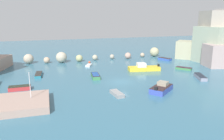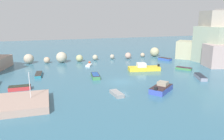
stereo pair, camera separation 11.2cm
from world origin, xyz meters
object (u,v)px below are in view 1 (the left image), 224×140
channel_buoy (89,62)px  moored_boat_10 (184,68)px  moored_boat_9 (144,68)px  moored_boat_7 (165,59)px  moored_boat_2 (200,77)px  moored_boat_0 (31,102)px  moored_boat_8 (39,75)px  moored_boat_4 (20,88)px  stone_dock (12,104)px  moored_boat_6 (117,94)px  moored_boat_1 (89,65)px  moored_boat_5 (161,88)px  moored_boat_3 (95,76)px

channel_buoy → moored_boat_10: channel_buoy is taller
moored_boat_9 → moored_boat_7: bearing=-129.5°
moored_boat_2 → channel_buoy: bearing=-119.1°
moored_boat_0 → moored_boat_8: moored_boat_0 is taller
moored_boat_4 → moored_boat_10: moored_boat_4 is taller
moored_boat_8 → stone_dock: bearing=-7.3°
moored_boat_6 → moored_boat_10: (19.67, 11.25, -0.02)m
moored_boat_1 → moored_boat_2: size_ratio=0.60×
stone_dock → moored_boat_7: size_ratio=2.42×
moored_boat_6 → moored_boat_9: bearing=135.1°
moored_boat_2 → moored_boat_6: size_ratio=1.44×
moored_boat_2 → moored_boat_9: moored_boat_9 is taller
moored_boat_4 → moored_boat_9: moored_boat_9 is taller
moored_boat_4 → moored_boat_8: (2.91, 8.24, -0.08)m
stone_dock → moored_boat_5: 21.66m
moored_boat_8 → moored_boat_7: bearing=106.3°
moored_boat_0 → moored_boat_1: (12.37, 20.95, -0.15)m
moored_boat_5 → moored_boat_10: moored_boat_5 is taller
moored_boat_1 → moored_boat_7: moored_boat_7 is taller
moored_boat_5 → moored_boat_9: 14.09m
moored_boat_0 → moored_boat_2: 30.46m
stone_dock → moored_boat_9: moored_boat_9 is taller
moored_boat_1 → moored_boat_3: (-0.99, -10.58, 0.18)m
channel_buoy → moored_boat_6: (-1.11, -24.27, -0.00)m
moored_boat_3 → moored_boat_6: bearing=10.2°
moored_boat_7 → moored_boat_5: bearing=123.3°
moored_boat_5 → moored_boat_6: moored_boat_5 is taller
moored_boat_6 → stone_dock: bearing=-95.1°
moored_boat_5 → moored_boat_8: moored_boat_5 is taller
moored_boat_4 → moored_boat_5: 22.60m
moored_boat_7 → moored_boat_1: bearing=67.8°
stone_dock → moored_boat_3: stone_dock is taller
channel_buoy → moored_boat_1: (-0.80, -3.05, -0.08)m
moored_boat_1 → moored_boat_3: bearing=-157.8°
moored_boat_1 → moored_boat_7: 21.10m
moored_boat_4 → moored_boat_10: 33.92m
stone_dock → moored_boat_6: stone_dock is taller
stone_dock → moored_boat_1: size_ratio=3.47×
moored_boat_0 → channel_buoy: bearing=-10.8°
stone_dock → moored_boat_1: (14.73, 21.34, -0.28)m
moored_boat_2 → moored_boat_3: moored_boat_3 is taller
moored_boat_7 → moored_boat_10: 11.02m
moored_boat_4 → moored_boat_7: moored_boat_4 is taller
channel_buoy → moored_boat_4: size_ratio=0.16×
moored_boat_2 → moored_boat_3: (-18.86, 6.68, 0.04)m
moored_boat_5 → moored_boat_7: moored_boat_5 is taller
moored_boat_2 → moored_boat_5: size_ratio=0.90×
moored_boat_4 → moored_boat_2: bearing=-5.7°
moored_boat_3 → moored_boat_4: size_ratio=1.15×
channel_buoy → moored_boat_7: moored_boat_7 is taller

